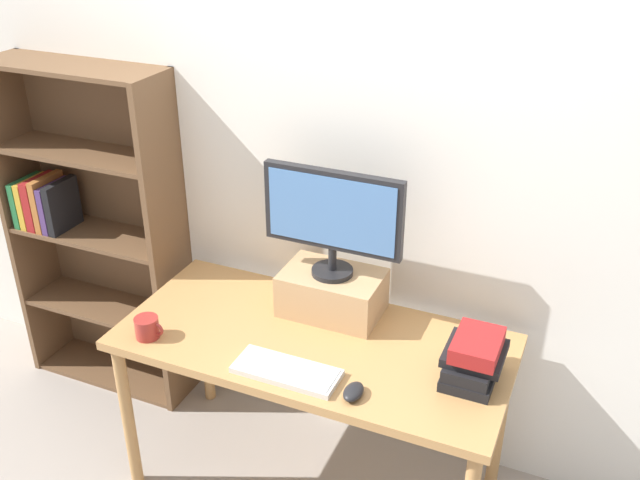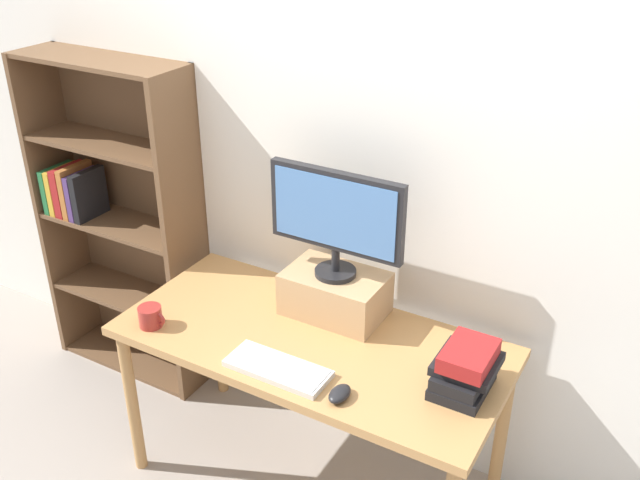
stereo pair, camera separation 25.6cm
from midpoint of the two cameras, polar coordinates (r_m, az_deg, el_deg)
name	(u,v)px [view 2 (the right image)]	position (r m, az deg, el deg)	size (l,w,h in m)	color
ground_plane	(312,480)	(3.19, 1.80, -18.76)	(12.00, 12.00, 0.00)	#9E9389
back_wall	(369,160)	(2.79, 6.57, 6.30)	(7.00, 0.08, 2.60)	silver
desk	(311,355)	(2.75, 2.00, -9.23)	(1.47, 0.69, 0.74)	#B7844C
bookshelf_unit	(118,218)	(3.52, -13.89, 1.70)	(0.84, 0.28, 1.59)	brown
riser_box	(335,293)	(2.80, 3.85, -4.36)	(0.39, 0.26, 0.17)	tan
computer_monitor	(336,216)	(2.64, 4.06, 1.84)	(0.55, 0.16, 0.43)	black
keyboard	(278,368)	(2.53, -0.43, -10.33)	(0.38, 0.15, 0.02)	silver
computer_mouse	(340,394)	(2.42, 4.69, -12.27)	(0.06, 0.10, 0.04)	black
book_stack	(465,369)	(2.49, 14.50, -10.06)	(0.20, 0.24, 0.17)	black
coffee_mug	(151,317)	(2.79, -10.85, -6.12)	(0.12, 0.09, 0.08)	#9E2D28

